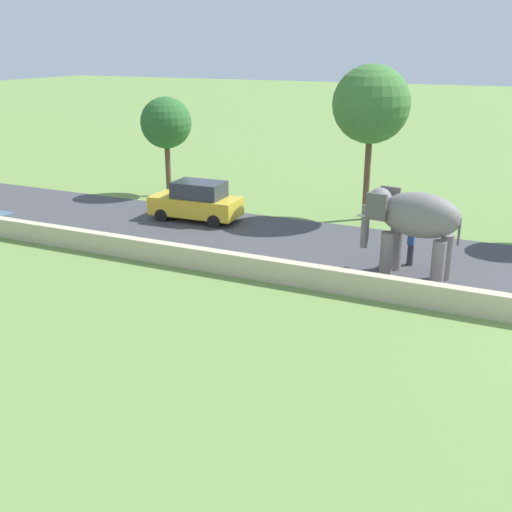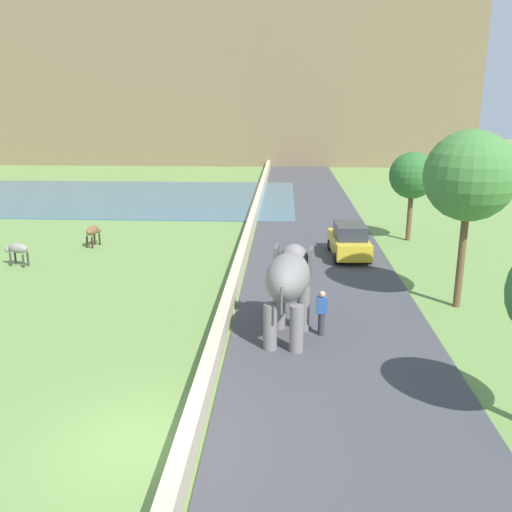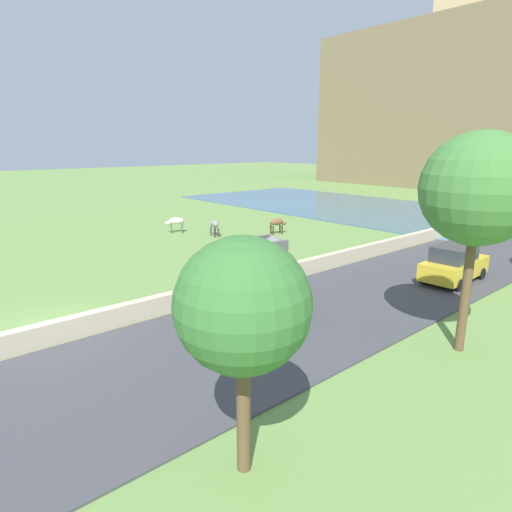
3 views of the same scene
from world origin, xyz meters
name	(u,v)px [view 2 (image 2 of 3)]	position (x,y,z in m)	size (l,w,h in m)	color
ground_plane	(141,444)	(0.00, 0.00, 0.00)	(220.00, 220.00, 0.00)	#6B8E47
road_surface	(314,239)	(5.00, 20.00, 0.03)	(7.00, 120.00, 0.06)	#424247
barrier_wall	(246,241)	(1.20, 18.00, 0.39)	(0.40, 110.00, 0.78)	beige
lake	(78,197)	(-14.00, 33.61, 0.04)	(36.00, 18.00, 0.08)	#426B84
hill_distant	(221,71)	(-6.00, 70.64, 11.83)	(64.00, 28.00, 23.66)	#7F6B4C
elephant	(289,281)	(3.46, 6.20, 2.04)	(1.79, 3.56, 2.99)	slate
person_beside_elephant	(322,312)	(4.58, 6.38, 0.87)	(0.36, 0.22, 1.63)	#33333D
car_yellow	(349,241)	(6.58, 16.28, 0.90)	(1.93, 4.07, 1.80)	gold
cow_brown	(93,231)	(-7.22, 17.84, 0.84)	(0.65, 1.42, 1.15)	brown
cow_grey	(17,249)	(-9.60, 13.94, 0.84)	(1.42, 0.74, 1.15)	gray
tree_near	(413,176)	(10.40, 20.18, 3.71)	(2.60, 2.60, 5.04)	brown
tree_far	(470,176)	(10.04, 9.52, 5.07)	(3.35, 3.35, 6.77)	brown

